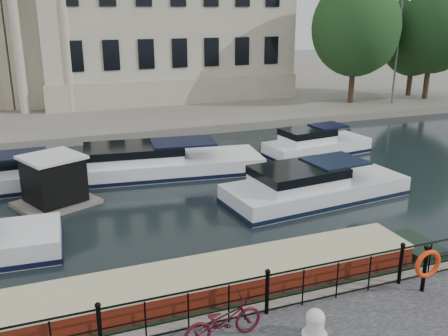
# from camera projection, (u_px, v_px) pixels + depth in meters

# --- Properties ---
(ground_plane) EXTENTS (160.00, 160.00, 0.00)m
(ground_plane) POSITION_uv_depth(u_px,v_px,m) (232.00, 288.00, 14.47)
(ground_plane) COLOR black
(ground_plane) RESTS_ON ground
(far_bank) EXTENTS (120.00, 42.00, 0.55)m
(far_bank) POSITION_uv_depth(u_px,v_px,m) (85.00, 89.00, 49.12)
(far_bank) COLOR #6B665B
(far_bank) RESTS_ON ground_plane
(railing) EXTENTS (24.14, 0.14, 1.22)m
(railing) POSITION_uv_depth(u_px,v_px,m) (267.00, 290.00, 12.10)
(railing) COLOR black
(railing) RESTS_ON near_quay
(civic_building) EXTENTS (53.55, 31.84, 16.85)m
(civic_building) POSITION_uv_depth(u_px,v_px,m) (72.00, 18.00, 42.91)
(civic_building) COLOR #ADA38C
(civic_building) RESTS_ON far_bank
(lamp_posts) EXTENTS (8.24, 1.55, 8.07)m
(lamp_posts) POSITION_uv_depth(u_px,v_px,m) (436.00, 48.00, 40.29)
(lamp_posts) COLOR #59595B
(lamp_posts) RESTS_ON far_bank
(bicycle) EXTENTS (1.97, 0.87, 1.00)m
(bicycle) POSITION_uv_depth(u_px,v_px,m) (223.00, 320.00, 11.18)
(bicycle) COLOR #3F0B14
(bicycle) RESTS_ON near_quay
(mooring_bollard) EXTENTS (0.60, 0.60, 0.67)m
(mooring_bollard) POSITION_uv_depth(u_px,v_px,m) (315.00, 323.00, 11.39)
(mooring_bollard) COLOR silver
(mooring_bollard) RESTS_ON near_quay
(life_ring_post) EXTENTS (0.80, 0.21, 1.31)m
(life_ring_post) POSITION_uv_depth(u_px,v_px,m) (427.00, 265.00, 12.97)
(life_ring_post) COLOR black
(life_ring_post) RESTS_ON near_quay
(narrowboat) EXTENTS (14.55, 1.96, 1.54)m
(narrowboat) POSITION_uv_depth(u_px,v_px,m) (216.00, 295.00, 13.44)
(narrowboat) COLOR black
(narrowboat) RESTS_ON ground_plane
(harbour_hut) EXTENTS (3.71, 3.46, 2.18)m
(harbour_hut) POSITION_uv_depth(u_px,v_px,m) (54.00, 183.00, 20.36)
(harbour_hut) COLOR #6B665B
(harbour_hut) RESTS_ON ground_plane
(cabin_cruisers) EXTENTS (25.98, 10.01, 1.99)m
(cabin_cruisers) POSITION_uv_depth(u_px,v_px,m) (150.00, 185.00, 21.88)
(cabin_cruisers) COLOR white
(cabin_cruisers) RESTS_ON ground_plane
(trees) EXTENTS (13.85, 8.05, 9.70)m
(trees) POSITION_uv_depth(u_px,v_px,m) (402.00, 33.00, 40.20)
(trees) COLOR black
(trees) RESTS_ON far_bank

